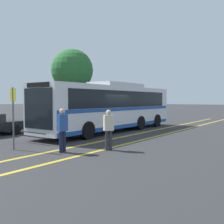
% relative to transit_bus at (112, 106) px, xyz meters
% --- Properties ---
extents(ground_plane, '(220.00, 220.00, 0.00)m').
position_rel_transit_bus_xyz_m(ground_plane, '(-1.07, -0.37, -1.76)').
color(ground_plane, '#2D2D30').
extents(lane_strip_0, '(32.57, 0.20, 0.01)m').
position_rel_transit_bus_xyz_m(lane_strip_0, '(-0.01, -2.20, -1.75)').
color(lane_strip_0, gold).
rests_on(lane_strip_0, ground_plane).
extents(lane_strip_1, '(32.57, 0.20, 0.01)m').
position_rel_transit_bus_xyz_m(lane_strip_1, '(-0.01, -3.73, -1.75)').
color(lane_strip_1, gold).
rests_on(lane_strip_1, ground_plane).
extents(curb_strip, '(40.57, 0.36, 0.15)m').
position_rel_transit_bus_xyz_m(curb_strip, '(-0.01, 5.65, -1.68)').
color(curb_strip, '#99999E').
rests_on(curb_strip, ground_plane).
extents(transit_bus, '(12.89, 2.66, 3.37)m').
position_rel_transit_bus_xyz_m(transit_bus, '(0.00, 0.00, 0.00)').
color(transit_bus, silver).
rests_on(transit_bus, ground_plane).
extents(parked_car_2, '(4.57, 2.17, 1.41)m').
position_rel_transit_bus_xyz_m(parked_car_2, '(-1.00, 4.59, -1.05)').
color(parked_car_2, '#9E9EA3').
rests_on(parked_car_2, ground_plane).
extents(parked_car_3, '(4.07, 2.17, 1.39)m').
position_rel_transit_bus_xyz_m(parked_car_3, '(5.34, 4.85, -1.04)').
color(parked_car_3, navy).
rests_on(parked_car_3, ground_plane).
extents(pedestrian_0, '(0.47, 0.42, 1.75)m').
position_rel_transit_bus_xyz_m(pedestrian_0, '(-5.71, -3.97, -0.76)').
color(pedestrian_0, '#2D2D33').
rests_on(pedestrian_0, ground_plane).
extents(pedestrian_1, '(0.44, 0.26, 1.83)m').
position_rel_transit_bus_xyz_m(pedestrian_1, '(-7.25, -2.74, -0.71)').
color(pedestrian_1, '#191E38').
rests_on(pedestrian_1, ground_plane).
extents(bus_stop_sign, '(0.07, 0.40, 2.73)m').
position_rel_transit_bus_xyz_m(bus_stop_sign, '(-8.09, -0.57, -0.05)').
color(bus_stop_sign, '#59595E').
rests_on(bus_stop_sign, ground_plane).
extents(tree_1, '(4.70, 4.70, 7.89)m').
position_rel_transit_bus_xyz_m(tree_1, '(6.62, 10.39, 3.77)').
color(tree_1, '#513823').
rests_on(tree_1, ground_plane).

